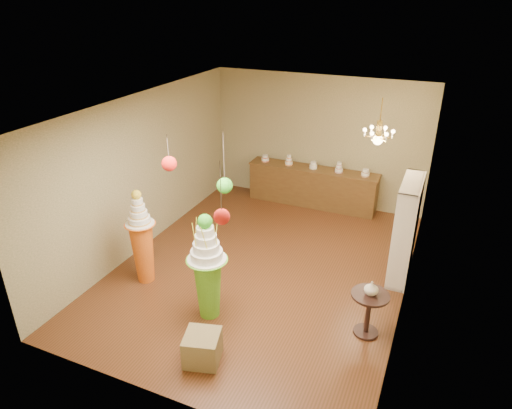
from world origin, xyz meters
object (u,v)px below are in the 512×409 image
at_px(pedestal_orange, 143,245).
at_px(sideboard, 312,186).
at_px(pedestal_green, 208,274).
at_px(round_table, 369,308).

relative_size(pedestal_orange, sideboard, 0.57).
xyz_separation_m(pedestal_green, pedestal_orange, (-1.49, 0.39, -0.05)).
distance_m(pedestal_green, round_table, 2.44).
distance_m(sideboard, round_table, 4.53).
relative_size(pedestal_green, sideboard, 0.58).
bearing_deg(pedestal_orange, sideboard, 67.10).
distance_m(pedestal_orange, sideboard, 4.52).
height_order(pedestal_green, pedestal_orange, pedestal_green).
bearing_deg(round_table, pedestal_orange, -177.76).
height_order(sideboard, round_table, sideboard).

